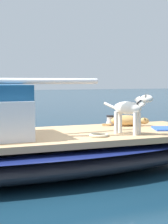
# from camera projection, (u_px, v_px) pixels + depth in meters

# --- Properties ---
(ground_plane) EXTENTS (120.00, 120.00, 0.00)m
(ground_plane) POSITION_uv_depth(u_px,v_px,m) (31.00, 174.00, 6.16)
(ground_plane) COLOR #143347
(sailboat_main) EXTENTS (3.15, 7.43, 0.66)m
(sailboat_main) POSITION_uv_depth(u_px,v_px,m) (31.00, 154.00, 6.14)
(sailboat_main) COLOR black
(sailboat_main) RESTS_ON ground
(dog_tan) EXTENTS (0.49, 0.90, 0.22)m
(dog_tan) POSITION_uv_depth(u_px,v_px,m) (128.00, 121.00, 7.37)
(dog_tan) COLOR tan
(dog_tan) RESTS_ON sailboat_main
(dog_white) EXTENTS (0.87, 0.51, 0.70)m
(dog_white) POSITION_uv_depth(u_px,v_px,m) (130.00, 110.00, 6.17)
(dog_white) COLOR silver
(dog_white) RESTS_ON sailboat_main
(deck_winch) EXTENTS (0.16, 0.16, 0.21)m
(deck_winch) POSITION_uv_depth(u_px,v_px,m) (110.00, 121.00, 7.45)
(deck_winch) COLOR #B7B7BC
(deck_winch) RESTS_ON sailboat_main
(coiled_rope) EXTENTS (0.32, 0.32, 0.04)m
(coiled_rope) POSITION_uv_depth(u_px,v_px,m) (99.00, 135.00, 5.96)
(coiled_rope) COLOR beige
(coiled_rope) RESTS_ON sailboat_main
(deck_towel) EXTENTS (0.66, 0.57, 0.03)m
(deck_towel) POSITION_uv_depth(u_px,v_px,m) (163.00, 129.00, 6.85)
(deck_towel) COLOR blue
(deck_towel) RESTS_ON sailboat_main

